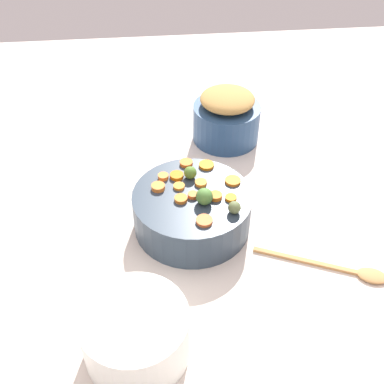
% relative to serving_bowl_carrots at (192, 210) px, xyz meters
% --- Properties ---
extents(tabletop, '(2.40, 2.40, 0.02)m').
position_rel_serving_bowl_carrots_xyz_m(tabletop, '(0.02, -0.01, -0.06)').
color(tabletop, beige).
rests_on(tabletop, ground).
extents(serving_bowl_carrots, '(0.29, 0.29, 0.10)m').
position_rel_serving_bowl_carrots_xyz_m(serving_bowl_carrots, '(0.00, 0.00, 0.00)').
color(serving_bowl_carrots, '#2D3B4A').
rests_on(serving_bowl_carrots, tabletop).
extents(metal_pot, '(0.20, 0.20, 0.12)m').
position_rel_serving_bowl_carrots_xyz_m(metal_pot, '(-0.37, 0.14, 0.01)').
color(metal_pot, navy).
rests_on(metal_pot, tabletop).
extents(stuffing_mound, '(0.16, 0.16, 0.05)m').
position_rel_serving_bowl_carrots_xyz_m(stuffing_mound, '(-0.37, 0.14, 0.09)').
color(stuffing_mound, tan).
rests_on(stuffing_mound, metal_pot).
extents(carrot_slice_0, '(0.04, 0.04, 0.01)m').
position_rel_serving_bowl_carrots_xyz_m(carrot_slice_0, '(0.02, -0.03, 0.06)').
color(carrot_slice_0, orange).
rests_on(carrot_slice_0, serving_bowl_carrots).
extents(carrot_slice_1, '(0.04, 0.04, 0.01)m').
position_rel_serving_bowl_carrots_xyz_m(carrot_slice_1, '(-0.04, 0.03, 0.06)').
color(carrot_slice_1, orange).
rests_on(carrot_slice_1, serving_bowl_carrots).
extents(carrot_slice_2, '(0.04, 0.04, 0.01)m').
position_rel_serving_bowl_carrots_xyz_m(carrot_slice_2, '(-0.11, 0.05, 0.05)').
color(carrot_slice_2, orange).
rests_on(carrot_slice_2, serving_bowl_carrots).
extents(carrot_slice_3, '(0.04, 0.04, 0.01)m').
position_rel_serving_bowl_carrots_xyz_m(carrot_slice_3, '(-0.12, -0.00, 0.06)').
color(carrot_slice_3, orange).
rests_on(carrot_slice_3, serving_bowl_carrots).
extents(carrot_slice_4, '(0.03, 0.03, 0.01)m').
position_rel_serving_bowl_carrots_xyz_m(carrot_slice_4, '(0.03, 0.09, 0.05)').
color(carrot_slice_4, orange).
rests_on(carrot_slice_4, serving_bowl_carrots).
extents(carrot_slice_5, '(0.04, 0.04, 0.01)m').
position_rel_serving_bowl_carrots_xyz_m(carrot_slice_5, '(-0.03, -0.08, 0.06)').
color(carrot_slice_5, orange).
rests_on(carrot_slice_5, serving_bowl_carrots).
extents(carrot_slice_6, '(0.03, 0.03, 0.01)m').
position_rel_serving_bowl_carrots_xyz_m(carrot_slice_6, '(-0.03, -0.03, 0.05)').
color(carrot_slice_6, orange).
rests_on(carrot_slice_6, serving_bowl_carrots).
extents(carrot_slice_7, '(0.03, 0.03, 0.01)m').
position_rel_serving_bowl_carrots_xyz_m(carrot_slice_7, '(0.01, 0.00, 0.06)').
color(carrot_slice_7, orange).
rests_on(carrot_slice_7, serving_bowl_carrots).
extents(carrot_slice_8, '(0.03, 0.03, 0.01)m').
position_rel_serving_bowl_carrots_xyz_m(carrot_slice_8, '(-0.07, -0.06, 0.06)').
color(carrot_slice_8, orange).
rests_on(carrot_slice_8, serving_bowl_carrots).
extents(carrot_slice_9, '(0.05, 0.05, 0.01)m').
position_rel_serving_bowl_carrots_xyz_m(carrot_slice_9, '(-0.07, -0.03, 0.06)').
color(carrot_slice_9, orange).
rests_on(carrot_slice_9, serving_bowl_carrots).
extents(carrot_slice_10, '(0.05, 0.05, 0.01)m').
position_rel_serving_bowl_carrots_xyz_m(carrot_slice_10, '(-0.04, 0.11, 0.05)').
color(carrot_slice_10, orange).
rests_on(carrot_slice_10, serving_bowl_carrots).
extents(carrot_slice_11, '(0.04, 0.04, 0.01)m').
position_rel_serving_bowl_carrots_xyz_m(carrot_slice_11, '(0.02, 0.06, 0.06)').
color(carrot_slice_11, orange).
rests_on(carrot_slice_11, serving_bowl_carrots).
extents(carrot_slice_12, '(0.04, 0.04, 0.01)m').
position_rel_serving_bowl_carrots_xyz_m(carrot_slice_12, '(0.09, 0.02, 0.06)').
color(carrot_slice_12, orange).
rests_on(carrot_slice_12, serving_bowl_carrots).
extents(brussels_sprout_0, '(0.03, 0.03, 0.03)m').
position_rel_serving_bowl_carrots_xyz_m(brussels_sprout_0, '(-0.07, 0.00, 0.07)').
color(brussels_sprout_0, '#4F772B').
rests_on(brussels_sprout_0, serving_bowl_carrots).
extents(brussels_sprout_1, '(0.04, 0.04, 0.04)m').
position_rel_serving_bowl_carrots_xyz_m(brussels_sprout_1, '(0.03, 0.03, 0.07)').
color(brussels_sprout_1, '#4D7F37').
rests_on(brussels_sprout_1, serving_bowl_carrots).
extents(brussels_sprout_2, '(0.03, 0.03, 0.03)m').
position_rel_serving_bowl_carrots_xyz_m(brussels_sprout_2, '(0.07, 0.09, 0.07)').
color(brussels_sprout_2, '#5F6D41').
rests_on(brussels_sprout_2, serving_bowl_carrots).
extents(wooden_spoon, '(0.15, 0.29, 0.01)m').
position_rel_serving_bowl_carrots_xyz_m(wooden_spoon, '(0.19, 0.34, -0.05)').
color(wooden_spoon, tan).
rests_on(wooden_spoon, tabletop).
extents(casserole_dish, '(0.21, 0.21, 0.12)m').
position_rel_serving_bowl_carrots_xyz_m(casserole_dish, '(0.34, -0.14, 0.01)').
color(casserole_dish, white).
rests_on(casserole_dish, tabletop).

